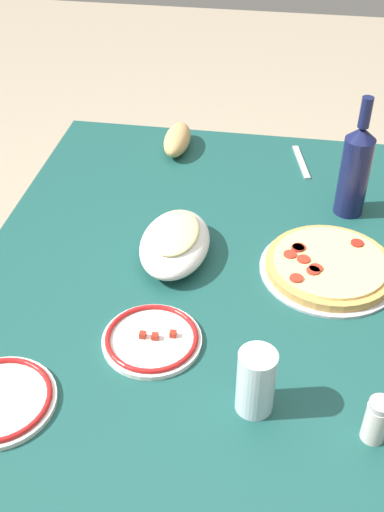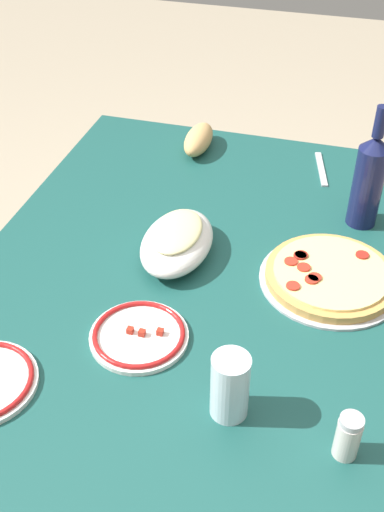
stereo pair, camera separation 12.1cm
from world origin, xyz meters
The scene contains 10 objects.
ground_plane centered at (0.00, 0.00, 0.00)m, with size 8.00×8.00×0.00m, color tan.
dining_table centered at (0.00, 0.00, 0.60)m, with size 1.25×0.93×0.72m.
pepperoni_pizza centered at (-0.03, 0.29, 0.73)m, with size 0.30×0.30×0.03m.
baked_pasta_dish centered at (-0.03, -0.04, 0.76)m, with size 0.24×0.15×0.08m.
wine_bottle centered at (-0.27, 0.34, 0.84)m, with size 0.07×0.07×0.29m.
water_glass centered at (0.35, 0.16, 0.78)m, with size 0.07×0.07×0.13m, color silver.
side_plate_far centered at (0.23, -0.04, 0.73)m, with size 0.19×0.19×0.02m.
bread_loaf centered at (-0.50, -0.12, 0.75)m, with size 0.17×0.07×0.06m, color tan.
spice_shaker centered at (0.38, 0.36, 0.76)m, with size 0.04×0.04×0.09m.
fork_left centered at (-0.48, 0.22, 0.72)m, with size 0.17×0.02×0.01m, color #B7B7BC.
Camera 2 is at (1.02, 0.29, 1.59)m, focal length 44.56 mm.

